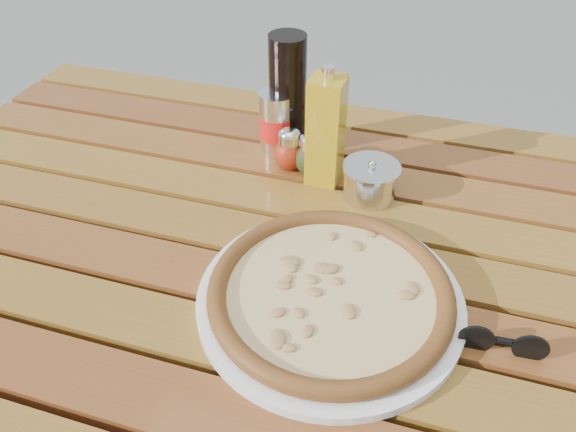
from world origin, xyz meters
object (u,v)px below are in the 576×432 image
(olive_oil_cruet, at_px, (326,131))
(plate, at_px, (330,300))
(dark_bottle, at_px, (288,96))
(pepper_shaker, at_px, (290,150))
(sunglasses, at_px, (503,343))
(oregano_shaker, at_px, (310,154))
(soda_can, at_px, (277,123))
(parmesan_tin, at_px, (370,181))
(table, at_px, (284,274))
(pizza, at_px, (330,292))

(olive_oil_cruet, bearing_deg, plate, -74.10)
(plate, distance_m, dark_bottle, 0.41)
(pepper_shaker, xyz_separation_m, dark_bottle, (-0.02, 0.06, 0.07))
(plate, distance_m, sunglasses, 0.22)
(sunglasses, bearing_deg, oregano_shaker, 133.70)
(plate, xyz_separation_m, oregano_shaker, (-0.11, 0.29, 0.03))
(plate, xyz_separation_m, soda_can, (-0.18, 0.34, 0.05))
(soda_can, height_order, olive_oil_cruet, olive_oil_cruet)
(dark_bottle, relative_size, parmesan_tin, 1.87)
(table, relative_size, olive_oil_cruet, 6.67)
(pepper_shaker, distance_m, olive_oil_cruet, 0.09)
(dark_bottle, bearing_deg, pizza, -64.59)
(oregano_shaker, relative_size, dark_bottle, 0.37)
(pizza, bearing_deg, dark_bottle, 115.41)
(dark_bottle, relative_size, sunglasses, 2.00)
(pizza, height_order, sunglasses, sunglasses)
(plate, distance_m, soda_can, 0.39)
(sunglasses, bearing_deg, soda_can, 135.14)
(oregano_shaker, xyz_separation_m, olive_oil_cruet, (0.03, -0.01, 0.06))
(pepper_shaker, relative_size, dark_bottle, 0.37)
(dark_bottle, xyz_separation_m, olive_oil_cruet, (0.09, -0.08, -0.01))
(oregano_shaker, bearing_deg, parmesan_tin, -17.06)
(soda_can, xyz_separation_m, olive_oil_cruet, (0.10, -0.06, 0.04))
(dark_bottle, bearing_deg, sunglasses, -43.27)
(parmesan_tin, bearing_deg, pepper_shaker, 165.86)
(pizza, relative_size, dark_bottle, 1.91)
(olive_oil_cruet, height_order, sunglasses, olive_oil_cruet)
(table, distance_m, parmesan_tin, 0.21)
(table, xyz_separation_m, dark_bottle, (-0.07, 0.25, 0.19))
(pizza, xyz_separation_m, oregano_shaker, (-0.11, 0.29, 0.02))
(pepper_shaker, xyz_separation_m, oregano_shaker, (0.04, -0.00, 0.00))
(soda_can, height_order, sunglasses, soda_can)
(pepper_shaker, distance_m, sunglasses, 0.48)
(oregano_shaker, bearing_deg, pepper_shaker, 174.94)
(olive_oil_cruet, bearing_deg, dark_bottle, 139.58)
(olive_oil_cruet, distance_m, parmesan_tin, 0.11)
(pepper_shaker, xyz_separation_m, sunglasses, (0.37, -0.31, -0.02))
(table, bearing_deg, soda_can, 110.08)
(plate, xyz_separation_m, dark_bottle, (-0.17, 0.35, 0.10))
(table, height_order, parmesan_tin, parmesan_tin)
(dark_bottle, height_order, sunglasses, dark_bottle)
(plate, distance_m, parmesan_tin, 0.26)
(table, distance_m, oregano_shaker, 0.22)
(dark_bottle, height_order, parmesan_tin, dark_bottle)
(dark_bottle, distance_m, soda_can, 0.06)
(pizza, height_order, dark_bottle, dark_bottle)
(olive_oil_cruet, bearing_deg, pepper_shaker, 167.48)
(table, relative_size, soda_can, 11.67)
(olive_oil_cruet, xyz_separation_m, sunglasses, (0.30, -0.29, -0.08))
(pizza, distance_m, sunglasses, 0.22)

